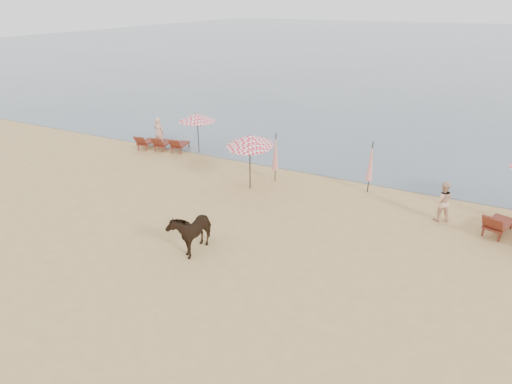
# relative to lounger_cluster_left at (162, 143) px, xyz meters

# --- Properties ---
(ground) EXTENTS (120.00, 120.00, 0.00)m
(ground) POSITION_rel_lounger_cluster_left_xyz_m (7.81, -9.70, -0.38)
(ground) COLOR tan
(ground) RESTS_ON ground
(sea) EXTENTS (160.00, 140.00, 0.06)m
(sea) POSITION_rel_lounger_cluster_left_xyz_m (7.81, 70.30, -0.38)
(sea) COLOR #51606B
(sea) RESTS_ON ground
(lounger_cluster_left) EXTENTS (2.72, 1.93, 0.55)m
(lounger_cluster_left) POSITION_rel_lounger_cluster_left_xyz_m (0.00, 0.00, 0.00)
(lounger_cluster_left) COLOR maroon
(lounger_cluster_left) RESTS_ON ground
(umbrella_open_left_a) EXTENTS (1.80, 1.80, 2.05)m
(umbrella_open_left_a) POSITION_rel_lounger_cluster_left_xyz_m (1.95, 0.51, 1.47)
(umbrella_open_left_a) COLOR black
(umbrella_open_left_a) RESTS_ON ground
(umbrella_open_left_b) EXTENTS (1.88, 1.92, 2.40)m
(umbrella_open_left_b) POSITION_rel_lounger_cluster_left_xyz_m (6.34, -2.31, 1.70)
(umbrella_open_left_b) COLOR black
(umbrella_open_left_b) RESTS_ON ground
(umbrella_closed_left) EXTENTS (0.26, 0.26, 2.14)m
(umbrella_closed_left) POSITION_rel_lounger_cluster_left_xyz_m (6.94, -1.12, 0.94)
(umbrella_closed_left) COLOR black
(umbrella_closed_left) RESTS_ON ground
(umbrella_closed_right) EXTENTS (0.26, 0.26, 2.16)m
(umbrella_closed_right) POSITION_rel_lounger_cluster_left_xyz_m (10.80, -0.52, 0.95)
(umbrella_closed_right) COLOR black
(umbrella_closed_right) RESTS_ON ground
(cow) EXTENTS (0.80, 1.67, 1.39)m
(cow) POSITION_rel_lounger_cluster_left_xyz_m (6.89, -7.31, 0.32)
(cow) COLOR black
(cow) RESTS_ON ground
(beachgoer_left) EXTENTS (0.59, 0.39, 1.61)m
(beachgoer_left) POSITION_rel_lounger_cluster_left_xyz_m (-0.37, 0.31, 0.43)
(beachgoer_left) COLOR #DBA489
(beachgoer_left) RESTS_ON ground
(beachgoer_right_a) EXTENTS (0.86, 0.77, 1.47)m
(beachgoer_right_a) POSITION_rel_lounger_cluster_left_xyz_m (13.62, -1.75, 0.36)
(beachgoer_right_a) COLOR #E1AE8D
(beachgoer_right_a) RESTS_ON ground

